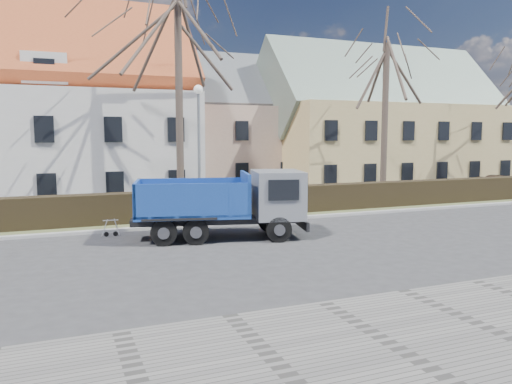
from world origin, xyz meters
name	(u,v)px	position (x,y,z in m)	size (l,w,h in m)	color
ground	(293,244)	(0.00, 0.00, 0.00)	(120.00, 120.00, 0.00)	#343436
sidewalk_near	(485,328)	(0.00, -8.50, 0.04)	(80.00, 5.00, 0.08)	slate
curb_far	(247,221)	(0.00, 4.60, 0.06)	(80.00, 0.30, 0.12)	#A5A4A3
grass_strip	(235,216)	(0.00, 6.20, 0.05)	(80.00, 3.00, 0.10)	#4F5932
hedge	(236,204)	(0.00, 6.00, 0.65)	(60.00, 0.90, 1.30)	black
building_pink	(223,133)	(4.00, 20.00, 4.00)	(10.80, 8.80, 8.00)	tan
building_yellow	(382,129)	(16.00, 17.00, 4.25)	(18.80, 10.80, 8.50)	tan
tree_1	(179,83)	(-2.00, 8.50, 6.33)	(9.20, 9.20, 12.65)	#483B32
tree_2	(385,105)	(10.00, 8.50, 5.50)	(8.00, 8.00, 11.00)	#483B32
dump_truck	(215,204)	(-2.30, 1.89, 1.29)	(6.45, 2.40, 2.58)	navy
streetlight	(199,151)	(-1.46, 7.00, 3.09)	(0.48, 0.48, 6.19)	#979A9F
cart_frame	(105,227)	(-6.07, 3.74, 0.36)	(0.78, 0.45, 0.72)	silver
parked_car_b	(498,183)	(20.13, 9.53, 0.57)	(1.61, 3.96, 1.15)	#30221E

